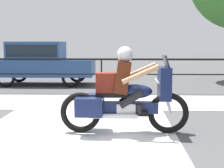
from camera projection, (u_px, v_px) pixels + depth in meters
ground_plane at (84, 135)px, 6.16m from camera, size 120.00×120.00×0.00m
sidewalk_band at (98, 102)px, 9.53m from camera, size 44.00×2.40×0.01m
crosswalk_band at (74, 138)px, 5.97m from camera, size 3.60×6.00×0.01m
fence_railing at (101, 66)px, 11.04m from camera, size 36.00×0.05×1.14m
motorcycle at (124, 96)px, 6.21m from camera, size 2.35×0.76×1.58m
parked_car at (41, 60)px, 13.31m from camera, size 3.94×1.78×1.68m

